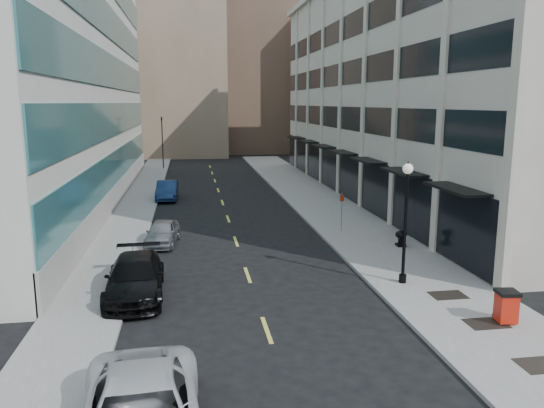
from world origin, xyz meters
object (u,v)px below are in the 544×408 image
object	(u,v)px
lamppost	(406,212)
sign_post	(342,206)
traffic_signal	(162,120)
car_silver_sedan	(162,233)
trash_bin	(506,305)
car_black_pickup	(135,278)
car_blue_sedan	(167,190)
urn_planter	(401,237)

from	to	relation	value
lamppost	sign_post	world-z (taller)	lamppost
lamppost	sign_post	xyz separation A→B (m)	(-0.00, 9.31, -1.55)
traffic_signal	car_silver_sedan	world-z (taller)	traffic_signal
trash_bin	car_black_pickup	bearing A→B (deg)	166.43
car_blue_sedan	sign_post	bearing A→B (deg)	-49.14
traffic_signal	car_blue_sedan	bearing A→B (deg)	-86.60
trash_bin	sign_post	size ratio (longest dim) A/B	0.49
trash_bin	lamppost	world-z (taller)	lamppost
traffic_signal	urn_planter	distance (m)	39.81
traffic_signal	car_black_pickup	size ratio (longest dim) A/B	1.27
trash_bin	urn_planter	distance (m)	10.11
trash_bin	lamppost	size ratio (longest dim) A/B	0.22
traffic_signal	urn_planter	xyz separation A→B (m)	(14.10, -36.89, -5.05)
car_blue_sedan	urn_planter	world-z (taller)	car_blue_sedan
car_blue_sedan	trash_bin	world-z (taller)	car_blue_sedan
trash_bin	urn_planter	size ratio (longest dim) A/B	1.37
car_black_pickup	lamppost	distance (m)	11.44
car_silver_sedan	trash_bin	size ratio (longest dim) A/B	3.38
car_silver_sedan	trash_bin	world-z (taller)	car_silver_sedan
traffic_signal	car_black_pickup	distance (m)	42.29
car_black_pickup	urn_planter	bearing A→B (deg)	19.54
car_blue_sedan	car_black_pickup	bearing A→B (deg)	-89.51
car_blue_sedan	traffic_signal	bearing A→B (deg)	95.09
car_black_pickup	car_silver_sedan	distance (m)	8.03
car_silver_sedan	lamppost	xyz separation A→B (m)	(10.46, -8.46, 2.55)
car_silver_sedan	sign_post	size ratio (longest dim) A/B	1.67
traffic_signal	sign_post	world-z (taller)	traffic_signal
car_blue_sedan	urn_planter	distance (m)	21.26
traffic_signal	lamppost	distance (m)	44.16
car_black_pickup	sign_post	size ratio (longest dim) A/B	2.33
car_silver_sedan	urn_planter	bearing A→B (deg)	-5.47
traffic_signal	lamppost	bearing A→B (deg)	-74.34
car_silver_sedan	urn_planter	size ratio (longest dim) A/B	4.65
car_black_pickup	car_silver_sedan	size ratio (longest dim) A/B	1.40
trash_bin	urn_planter	bearing A→B (deg)	95.67
car_blue_sedan	sign_post	world-z (taller)	sign_post
traffic_signal	trash_bin	bearing A→B (deg)	-73.63
car_black_pickup	sign_post	bearing A→B (deg)	37.02
car_black_pickup	car_silver_sedan	xyz separation A→B (m)	(0.71, 8.00, -0.13)
trash_bin	lamppost	bearing A→B (deg)	120.11
traffic_signal	trash_bin	world-z (taller)	traffic_signal
sign_post	car_silver_sedan	bearing A→B (deg)	164.93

